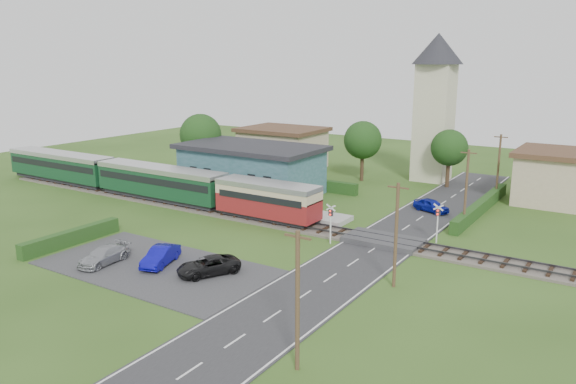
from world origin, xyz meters
The scene contains 32 objects.
ground centered at (0.00, 0.00, 0.00)m, with size 120.00×120.00×0.00m, color #2D4C19.
railway_track centered at (0.00, 2.00, 0.11)m, with size 76.00×3.20×0.49m.
road centered at (10.00, 0.00, 0.03)m, with size 6.00×70.00×0.05m, color #28282B.
car_park centered at (-1.50, -12.00, 0.04)m, with size 17.00×9.00×0.08m, color #333335.
crossing_deck centered at (10.00, 2.00, 0.23)m, with size 6.20×3.40×0.45m, color #333335.
platform centered at (-10.00, 5.20, 0.23)m, with size 30.00×3.00×0.45m, color gray.
equipment_hut centered at (-18.00, 5.20, 1.75)m, with size 2.30×2.30×2.55m.
station_building centered at (-10.00, 10.99, 2.69)m, with size 16.00×9.00×5.30m.
train centered at (-18.24, 2.00, 2.18)m, with size 43.20×2.90×3.40m.
church_tower centered at (5.00, 28.00, 10.23)m, with size 6.00×6.00×17.60m.
house_west centered at (-15.00, 25.00, 2.79)m, with size 10.80×8.80×5.50m.
house_east centered at (20.00, 24.00, 2.80)m, with size 8.80×8.80×5.50m.
hedge_carpark centered at (-11.00, -12.00, 0.60)m, with size 0.80×9.00×1.20m, color #193814.
hedge_roadside centered at (14.20, 16.00, 0.60)m, with size 0.80×18.00×1.20m, color #193814.
hedge_station centered at (-10.00, 15.50, 0.65)m, with size 22.00×0.80×1.30m, color #193814.
tree_a centered at (-20.00, 14.00, 5.38)m, with size 5.20×5.20×8.00m.
tree_b centered at (-2.00, 23.00, 5.02)m, with size 4.60×4.60×7.34m.
tree_c centered at (8.00, 25.00, 4.65)m, with size 4.20×4.20×6.78m.
utility_pole_a centered at (14.20, -18.00, 3.63)m, with size 1.40×0.22×7.00m.
utility_pole_b centered at (14.20, -6.00, 3.63)m, with size 1.40×0.22×7.00m.
utility_pole_c centered at (14.20, 10.00, 3.63)m, with size 1.40×0.22×7.00m.
utility_pole_d centered at (14.20, 22.00, 3.63)m, with size 1.40×0.22×7.00m.
crossing_signal_near centered at (6.40, -0.41, 2.14)m, with size 0.84×0.28×3.28m.
crossing_signal_far centered at (13.60, 4.39, 2.14)m, with size 0.84×0.28×3.28m.
streetlamp_west centered at (-22.00, 20.00, 3.04)m, with size 0.30×0.30×5.15m.
streetlamp_east centered at (16.00, 27.00, 3.04)m, with size 0.30×0.30×5.15m.
car_on_road centered at (10.08, 13.37, 0.68)m, with size 1.49×3.71×1.26m, color #0D179E.
car_park_blue centered at (-1.50, -11.50, 0.74)m, with size 1.39×4.00×1.32m, color #0B0A93.
car_park_silver centered at (-5.16, -13.55, 0.69)m, with size 1.70×4.19×1.22m, color #989A9F.
car_park_dark centered at (2.61, -11.03, 0.69)m, with size 2.02×4.38×1.22m, color black.
pedestrian_near centered at (-4.47, 4.74, 1.27)m, with size 0.60×0.39×1.64m, color gray.
pedestrian_far centered at (-15.98, 5.33, 1.25)m, with size 0.78×0.61×1.61m, color gray.
Camera 1 is at (27.05, -38.72, 14.58)m, focal length 35.00 mm.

